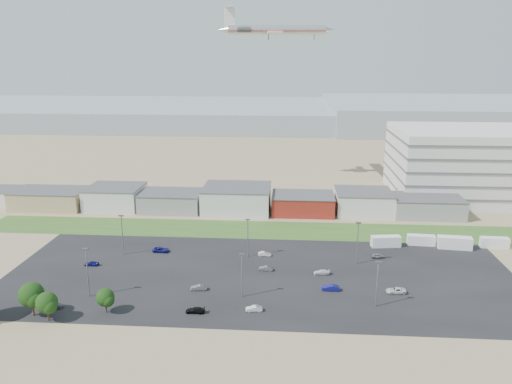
# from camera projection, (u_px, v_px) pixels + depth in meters

# --- Properties ---
(ground) EXTENTS (700.00, 700.00, 0.00)m
(ground) POSITION_uv_depth(u_px,v_px,m) (229.00, 316.00, 98.92)
(ground) COLOR #988161
(ground) RESTS_ON ground
(parking_lot) EXTENTS (120.00, 50.00, 0.01)m
(parking_lot) POSITION_uv_depth(u_px,v_px,m) (260.00, 275.00, 117.84)
(parking_lot) COLOR black
(parking_lot) RESTS_ON ground
(grass_strip) EXTENTS (160.00, 16.00, 0.02)m
(grass_strip) POSITION_uv_depth(u_px,v_px,m) (250.00, 229.00, 149.00)
(grass_strip) COLOR #345921
(grass_strip) RESTS_ON ground
(hills_backdrop) EXTENTS (700.00, 200.00, 9.00)m
(hills_backdrop) POSITION_uv_depth(u_px,v_px,m) (327.00, 116.00, 398.40)
(hills_backdrop) COLOR gray
(hills_backdrop) RESTS_ON ground
(building_row) EXTENTS (170.00, 20.00, 8.00)m
(building_row) POSITION_uv_depth(u_px,v_px,m) (204.00, 198.00, 167.42)
(building_row) COLOR silver
(building_row) RESTS_ON ground
(parking_garage) EXTENTS (80.00, 40.00, 25.00)m
(parking_garage) POSITION_uv_depth(u_px,v_px,m) (506.00, 164.00, 181.02)
(parking_garage) COLOR silver
(parking_garage) RESTS_ON ground
(box_trailer_a) EXTENTS (8.14, 3.52, 2.95)m
(box_trailer_a) POSITION_uv_depth(u_px,v_px,m) (386.00, 241.00, 135.22)
(box_trailer_a) COLOR silver
(box_trailer_a) RESTS_ON ground
(box_trailer_b) EXTENTS (7.48, 2.79, 2.75)m
(box_trailer_b) POSITION_uv_depth(u_px,v_px,m) (421.00, 240.00, 136.48)
(box_trailer_b) COLOR silver
(box_trailer_b) RESTS_ON ground
(box_trailer_c) EXTENTS (8.99, 3.59, 3.28)m
(box_trailer_c) POSITION_uv_depth(u_px,v_px,m) (455.00, 243.00, 133.76)
(box_trailer_c) COLOR silver
(box_trailer_c) RESTS_ON ground
(box_trailer_d) EXTENTS (7.41, 2.50, 2.76)m
(box_trailer_d) POSITION_uv_depth(u_px,v_px,m) (494.00, 242.00, 134.71)
(box_trailer_d) COLOR silver
(box_trailer_d) RESTS_ON ground
(tree_mid) EXTENTS (5.31, 5.31, 7.97)m
(tree_mid) POSITION_uv_depth(u_px,v_px,m) (32.00, 297.00, 98.28)
(tree_mid) COLOR black
(tree_mid) RESTS_ON ground
(tree_right) EXTENTS (4.51, 4.51, 6.76)m
(tree_right) POSITION_uv_depth(u_px,v_px,m) (47.00, 305.00, 96.51)
(tree_right) COLOR black
(tree_right) RESTS_ON ground
(tree_near) EXTENTS (3.90, 3.90, 5.85)m
(tree_near) POSITION_uv_depth(u_px,v_px,m) (105.00, 299.00, 99.69)
(tree_near) COLOR black
(tree_near) RESTS_ON ground
(lightpole_front_l) EXTENTS (1.29, 0.54, 10.98)m
(lightpole_front_l) POSITION_uv_depth(u_px,v_px,m) (87.00, 273.00, 105.90)
(lightpole_front_l) COLOR slate
(lightpole_front_l) RESTS_ON ground
(lightpole_front_m) EXTENTS (1.16, 0.48, 9.89)m
(lightpole_front_m) POSITION_uv_depth(u_px,v_px,m) (242.00, 276.00, 105.79)
(lightpole_front_m) COLOR slate
(lightpole_front_m) RESTS_ON ground
(lightpole_front_r) EXTENTS (1.17, 0.49, 9.93)m
(lightpole_front_r) POSITION_uv_depth(u_px,v_px,m) (377.00, 284.00, 101.64)
(lightpole_front_r) COLOR slate
(lightpole_front_r) RESTS_ON ground
(lightpole_back_l) EXTENTS (1.26, 0.53, 10.73)m
(lightpole_back_l) POSITION_uv_depth(u_px,v_px,m) (122.00, 235.00, 128.70)
(lightpole_back_l) COLOR slate
(lightpole_back_l) RESTS_ON ground
(lightpole_back_m) EXTENTS (1.19, 0.50, 10.13)m
(lightpole_back_m) POSITION_uv_depth(u_px,v_px,m) (248.00, 238.00, 127.46)
(lightpole_back_m) COLOR slate
(lightpole_back_m) RESTS_ON ground
(lightpole_back_r) EXTENTS (1.28, 0.53, 10.85)m
(lightpole_back_r) POSITION_uv_depth(u_px,v_px,m) (357.00, 243.00, 122.88)
(lightpole_back_r) COLOR slate
(lightpole_back_r) RESTS_ON ground
(airliner) EXTENTS (47.20, 34.00, 13.30)m
(airliner) POSITION_uv_depth(u_px,v_px,m) (277.00, 30.00, 189.29)
(airliner) COLOR silver
(parked_car_0) EXTENTS (4.46, 2.33, 1.20)m
(parked_car_0) POSITION_uv_depth(u_px,v_px,m) (396.00, 290.00, 108.61)
(parked_car_0) COLOR silver
(parked_car_0) RESTS_ON ground
(parked_car_1) EXTENTS (4.00, 1.42, 1.32)m
(parked_car_1) POSITION_uv_depth(u_px,v_px,m) (331.00, 288.00, 109.82)
(parked_car_1) COLOR navy
(parked_car_1) RESTS_ON ground
(parked_car_3) EXTENTS (3.90, 1.62, 1.13)m
(parked_car_3) POSITION_uv_depth(u_px,v_px,m) (195.00, 310.00, 100.21)
(parked_car_3) COLOR black
(parked_car_3) RESTS_ON ground
(parked_car_4) EXTENTS (3.74, 1.66, 1.19)m
(parked_car_4) POSITION_uv_depth(u_px,v_px,m) (199.00, 288.00, 110.01)
(parked_car_4) COLOR #595B5E
(parked_car_4) RESTS_ON ground
(parked_car_5) EXTENTS (3.48, 1.43, 1.18)m
(parked_car_5) POSITION_uv_depth(u_px,v_px,m) (92.00, 263.00, 122.97)
(parked_car_5) COLOR navy
(parked_car_5) RESTS_ON ground
(parked_car_7) EXTENTS (3.46, 1.41, 1.12)m
(parked_car_7) POSITION_uv_depth(u_px,v_px,m) (266.00, 268.00, 120.20)
(parked_car_7) COLOR #595B5E
(parked_car_7) RESTS_ON ground
(parked_car_8) EXTENTS (3.61, 1.71, 1.19)m
(parked_car_8) POSITION_uv_depth(u_px,v_px,m) (378.00, 256.00, 127.68)
(parked_car_8) COLOR #A5A5AA
(parked_car_8) RESTS_ON ground
(parked_car_9) EXTENTS (4.55, 2.26, 1.24)m
(parked_car_9) POSITION_uv_depth(u_px,v_px,m) (161.00, 250.00, 131.64)
(parked_car_9) COLOR navy
(parked_car_9) RESTS_ON ground
(parked_car_10) EXTENTS (3.92, 1.80, 1.11)m
(parked_car_10) POSITION_uv_depth(u_px,v_px,m) (54.00, 305.00, 102.25)
(parked_car_10) COLOR #595B5E
(parked_car_10) RESTS_ON ground
(parked_car_11) EXTENTS (3.41, 1.21, 1.12)m
(parked_car_11) POSITION_uv_depth(u_px,v_px,m) (265.00, 254.00, 129.02)
(parked_car_11) COLOR silver
(parked_car_11) RESTS_ON ground
(parked_car_12) EXTENTS (3.76, 1.56, 1.09)m
(parked_car_12) POSITION_uv_depth(u_px,v_px,m) (322.00, 272.00, 118.03)
(parked_car_12) COLOR silver
(parked_car_12) RESTS_ON ground
(parked_car_13) EXTENTS (3.50, 1.54, 1.12)m
(parked_car_13) POSITION_uv_depth(u_px,v_px,m) (254.00, 308.00, 100.89)
(parked_car_13) COLOR silver
(parked_car_13) RESTS_ON ground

